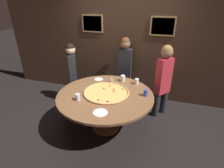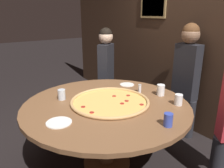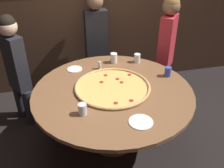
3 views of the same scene
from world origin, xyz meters
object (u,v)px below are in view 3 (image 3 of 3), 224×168
object	(u,v)px
diner_far_right	(96,38)
condiment_shaker	(100,65)
drink_cup_centre_back	(114,58)
drink_cup_far_right	(168,72)
dining_table	(113,99)
drink_cup_near_left	(137,58)
white_plate_right_side	(141,122)
diner_side_left	(167,44)
giant_pizza	(113,87)
diner_far_left	(16,66)
drink_cup_far_left	(82,109)
white_plate_far_back	(75,69)

from	to	relation	value
diner_far_right	condiment_shaker	bearing A→B (deg)	80.75
drink_cup_centre_back	drink_cup_far_right	xyz separation A→B (m)	(0.53, -0.48, -0.01)
dining_table	condiment_shaker	world-z (taller)	condiment_shaker
drink_cup_near_left	white_plate_right_side	bearing A→B (deg)	-106.55
condiment_shaker	diner_side_left	bearing A→B (deg)	15.99
drink_cup_near_left	diner_side_left	xyz separation A→B (m)	(0.50, 0.22, 0.06)
dining_table	giant_pizza	size ratio (longest dim) A/B	2.08
dining_table	drink_cup_near_left	world-z (taller)	drink_cup_near_left
drink_cup_near_left	drink_cup_far_right	distance (m)	0.48
white_plate_right_side	diner_far_left	distance (m)	1.70
drink_cup_centre_back	diner_far_right	size ratio (longest dim) A/B	0.08
drink_cup_far_left	drink_cup_far_right	world-z (taller)	drink_cup_far_right
white_plate_right_side	diner_far_right	xyz separation A→B (m)	(-0.07, 1.80, 0.12)
diner_side_left	drink_cup_far_left	bearing A→B (deg)	-10.20
drink_cup_far_left	diner_side_left	bearing A→B (deg)	40.27
white_plate_right_side	condiment_shaker	xyz separation A→B (m)	(-0.16, 1.07, 0.05)
drink_cup_centre_back	diner_far_left	xyz separation A→B (m)	(-1.19, 0.06, 0.01)
giant_pizza	condiment_shaker	distance (m)	0.46
drink_cup_far_right	white_plate_far_back	bearing A→B (deg)	158.35
drink_cup_near_left	drink_cup_centre_back	world-z (taller)	drink_cup_centre_back
white_plate_right_side	diner_far_left	world-z (taller)	diner_far_left
white_plate_right_side	diner_far_right	distance (m)	1.80
diner_far_right	diner_side_left	bearing A→B (deg)	151.48
dining_table	condiment_shaker	xyz separation A→B (m)	(-0.04, 0.50, 0.17)
giant_pizza	drink_cup_near_left	world-z (taller)	drink_cup_near_left
drink_cup_near_left	condiment_shaker	bearing A→B (deg)	-172.11
drink_cup_centre_back	condiment_shaker	xyz separation A→B (m)	(-0.21, -0.13, -0.01)
dining_table	drink_cup_near_left	size ratio (longest dim) A/B	15.19
giant_pizza	drink_cup_far_right	bearing A→B (deg)	8.76
dining_table	diner_far_right	bearing A→B (deg)	87.81
condiment_shaker	white_plate_right_side	bearing A→B (deg)	-81.28
dining_table	diner_far_right	xyz separation A→B (m)	(0.05, 1.23, 0.24)
drink_cup_far_right	dining_table	bearing A→B (deg)	-168.06
condiment_shaker	diner_side_left	size ratio (longest dim) A/B	0.06
drink_cup_far_right	white_plate_far_back	distance (m)	1.12
dining_table	diner_far_right	world-z (taller)	diner_far_right
drink_cup_far_right	drink_cup_centre_back	bearing A→B (deg)	137.44
giant_pizza	drink_cup_near_left	bearing A→B (deg)	49.60
white_plate_far_back	diner_side_left	bearing A→B (deg)	10.00
white_plate_far_back	condiment_shaker	distance (m)	0.31
condiment_shaker	drink_cup_far_right	bearing A→B (deg)	-25.79
drink_cup_centre_back	white_plate_right_side	xyz separation A→B (m)	(-0.04, -1.19, -0.06)
drink_cup_far_right	diner_far_left	xyz separation A→B (m)	(-1.72, 0.54, 0.01)
drink_cup_centre_back	condiment_shaker	distance (m)	0.24
drink_cup_far_right	white_plate_right_side	world-z (taller)	drink_cup_far_right
condiment_shaker	diner_far_left	size ratio (longest dim) A/B	0.07
giant_pizza	diner_far_left	world-z (taller)	diner_far_left
drink_cup_far_right	white_plate_right_side	size ratio (longest dim) A/B	0.52
giant_pizza	white_plate_far_back	bearing A→B (deg)	124.31
diner_far_right	giant_pizza	bearing A→B (deg)	85.86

